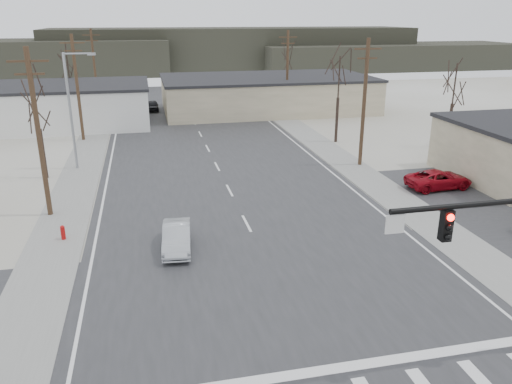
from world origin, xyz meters
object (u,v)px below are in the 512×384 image
car_far_b (153,106)px  fire_hydrant (63,232)px  sedan_crossing (177,237)px  car_parked_red (439,179)px  car_far_a (225,105)px

car_far_b → fire_hydrant: bearing=-97.9°
fire_hydrant → sedan_crossing: 6.49m
sedan_crossing → car_far_b: bearing=95.2°
fire_hydrant → car_parked_red: bearing=7.6°
sedan_crossing → car_far_a: car_far_a is taller
car_far_b → car_far_a: bearing=-17.2°
fire_hydrant → car_far_b: bearing=81.5°
fire_hydrant → car_far_b: 39.24m
fire_hydrant → car_far_a: size_ratio=0.15×
sedan_crossing → car_parked_red: size_ratio=0.86×
car_far_a → sedan_crossing: bearing=86.9°
fire_hydrant → car_parked_red: 24.93m
car_far_a → car_parked_red: 34.11m
car_parked_red → sedan_crossing: bearing=104.1°
car_far_a → car_far_b: car_far_a is taller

